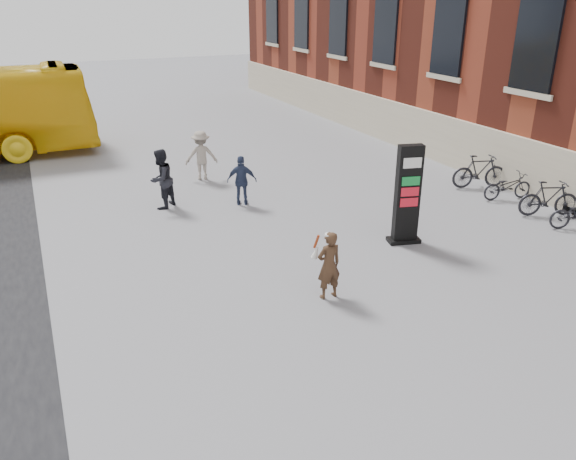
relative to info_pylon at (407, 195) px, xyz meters
name	(u,v)px	position (x,y,z in m)	size (l,w,h in m)	color
ground	(314,308)	(-3.68, -2.02, -1.30)	(100.00, 100.00, 0.00)	#9E9EA3
info_pylon	(407,195)	(0.00, 0.00, 0.00)	(0.91, 0.61, 2.60)	black
woman	(329,264)	(-3.19, -1.71, -0.52)	(0.58, 0.53, 1.52)	#3F281C
pedestrian_a	(161,179)	(-5.12, 5.20, -0.40)	(0.88, 0.68, 1.81)	black
pedestrian_b	(201,155)	(-3.21, 7.44, -0.44)	(1.10, 0.63, 1.71)	gray
pedestrian_c	(242,181)	(-2.83, 4.44, -0.53)	(0.90, 0.37, 1.54)	#2B3654
bike_5	(549,198)	(4.92, -0.19, -0.77)	(0.50, 1.76, 1.06)	black
bike_6	(508,186)	(4.92, 1.39, -0.87)	(0.57, 1.63, 0.86)	black
bike_7	(480,171)	(4.92, 2.67, -0.74)	(0.53, 1.87, 1.12)	black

